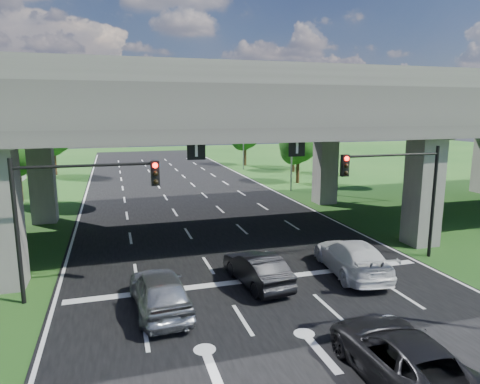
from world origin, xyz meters
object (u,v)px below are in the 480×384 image
signal_right (401,183)px  streetlight_far (288,131)px  signal_left (73,201)px  car_silver (160,290)px  streetlight_beyond (240,125)px  car_trailing (403,358)px  car_dark (257,269)px  car_white (352,257)px

signal_right → streetlight_far: (2.27, 20.06, 1.66)m
signal_left → streetlight_far: size_ratio=0.60×
car_silver → signal_left: bearing=-39.9°
signal_right → signal_left: size_ratio=1.00×
streetlight_beyond → car_trailing: streetlight_beyond is taller
streetlight_far → signal_right: bearing=-96.5°
streetlight_far → car_dark: 23.94m
streetlight_beyond → car_dark: (-10.30, -37.00, -5.08)m
streetlight_beyond → car_silver: 41.40m
signal_right → car_white: (-3.20, -0.94, -3.34)m
streetlight_far → car_trailing: 30.57m
streetlight_beyond → car_silver: size_ratio=2.02×
streetlight_far → streetlight_beyond: 16.00m
car_dark → car_white: 4.84m
streetlight_far → car_dark: size_ratio=2.23×
signal_right → car_trailing: signal_right is taller
car_silver → car_white: bearing=-175.5°
signal_left → car_dark: 8.40m
streetlight_beyond → car_silver: bearing=-111.1°
car_dark → car_trailing: bearing=95.2°
streetlight_far → streetlight_beyond: (0.00, 16.00, 0.00)m
car_silver → car_white: 9.41m
streetlight_beyond → car_white: streetlight_beyond is taller
car_silver → streetlight_beyond: bearing=-114.8°
car_trailing → car_dark: bearing=-75.8°
streetlight_far → car_white: size_ratio=1.79×
car_trailing → streetlight_beyond: bearing=-99.0°
signal_left → car_trailing: size_ratio=1.09×
car_dark → streetlight_far: bearing=-123.3°
signal_right → car_silver: signal_right is taller
car_dark → car_white: size_ratio=0.80×
car_white → car_silver: bearing=15.9°
car_silver → car_trailing: size_ratio=0.90×
streetlight_beyond → streetlight_far: bearing=-90.0°
car_white → car_trailing: car_white is taller
streetlight_beyond → car_dark: streetlight_beyond is taller
signal_right → streetlight_far: 20.25m
signal_left → car_trailing: (9.36, -8.85, -3.39)m
car_trailing → car_silver: bearing=-44.7°
signal_left → car_silver: size_ratio=1.21×
car_silver → car_trailing: 9.04m
car_silver → car_dark: (4.48, 1.35, -0.10)m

